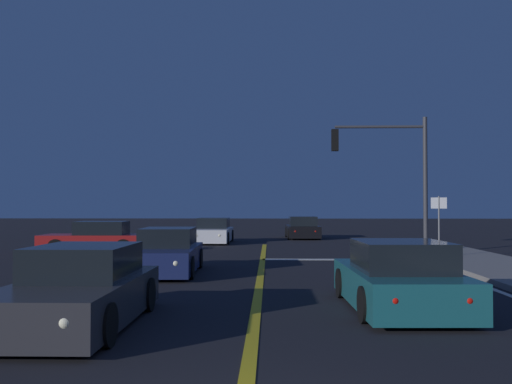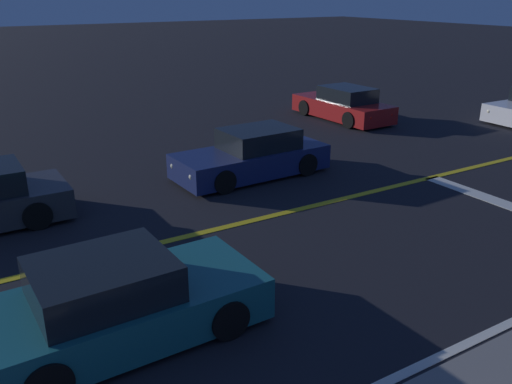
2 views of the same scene
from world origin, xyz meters
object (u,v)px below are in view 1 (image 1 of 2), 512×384
object	(u,v)px
traffic_signal_near_right	(391,163)
car_side_waiting_red	(97,239)
car_mid_block_teal	(399,280)
car_lead_oncoming_navy	(167,254)
car_following_oncoming_white	(213,232)
street_sign_corner	(439,217)
car_parked_curb_charcoal	(80,291)
car_far_approaching_black	(303,229)

from	to	relation	value
traffic_signal_near_right	car_side_waiting_red	bearing A→B (deg)	-1.74
car_side_waiting_red	traffic_signal_near_right	bearing A→B (deg)	-93.26
car_mid_block_teal	traffic_signal_near_right	world-z (taller)	traffic_signal_near_right
car_mid_block_teal	car_lead_oncoming_navy	xyz separation A→B (m)	(-5.58, 5.68, -0.00)
car_following_oncoming_white	car_mid_block_teal	bearing A→B (deg)	107.19
street_sign_corner	car_following_oncoming_white	bearing A→B (deg)	133.54
car_lead_oncoming_navy	street_sign_corner	bearing A→B (deg)	-160.21
car_parked_curb_charcoal	car_following_oncoming_white	bearing A→B (deg)	-90.56
car_parked_curb_charcoal	car_far_approaching_black	xyz separation A→B (m)	(5.20, 24.72, -0.00)
car_parked_curb_charcoal	street_sign_corner	size ratio (longest dim) A/B	1.89
street_sign_corner	car_side_waiting_red	bearing A→B (deg)	166.73
car_lead_oncoming_navy	traffic_signal_near_right	size ratio (longest dim) A/B	0.79
car_mid_block_teal	car_following_oncoming_white	distance (m)	19.81
car_far_approaching_black	traffic_signal_near_right	bearing A→B (deg)	-76.04
car_following_oncoming_white	car_parked_curb_charcoal	size ratio (longest dim) A/B	0.99
car_far_approaching_black	traffic_signal_near_right	distance (m)	11.81
car_mid_block_teal	street_sign_corner	size ratio (longest dim) A/B	1.84
car_side_waiting_red	car_lead_oncoming_navy	bearing A→B (deg)	-149.64
car_following_oncoming_white	car_lead_oncoming_navy	bearing A→B (deg)	90.80
car_parked_curb_charcoal	traffic_signal_near_right	size ratio (longest dim) A/B	0.78
car_mid_block_teal	car_far_approaching_black	size ratio (longest dim) A/B	1.04
car_lead_oncoming_navy	traffic_signal_near_right	distance (m)	10.85
car_side_waiting_red	traffic_signal_near_right	xyz separation A→B (m)	(12.35, -0.38, 3.21)
car_side_waiting_red	car_mid_block_teal	xyz separation A→B (m)	(9.85, -12.54, 0.00)
car_far_approaching_black	traffic_signal_near_right	size ratio (longest dim) A/B	0.74
car_far_approaching_black	street_sign_corner	distance (m)	14.40
car_far_approaching_black	car_following_oncoming_white	bearing A→B (deg)	-142.24
car_lead_oncoming_navy	car_following_oncoming_white	world-z (taller)	same
car_mid_block_teal	car_parked_curb_charcoal	distance (m)	5.93
car_lead_oncoming_navy	street_sign_corner	world-z (taller)	street_sign_corner
car_mid_block_teal	car_following_oncoming_white	size ratio (longest dim) A/B	0.99
traffic_signal_near_right	car_lead_oncoming_navy	bearing A→B (deg)	38.77
car_following_oncoming_white	car_parked_curb_charcoal	xyz separation A→B (m)	(-0.15, -20.61, -0.00)
car_lead_oncoming_navy	traffic_signal_near_right	world-z (taller)	traffic_signal_near_right
car_side_waiting_red	car_following_oncoming_white	xyz separation A→B (m)	(4.29, 6.47, 0.00)
car_side_waiting_red	car_far_approaching_black	world-z (taller)	same
car_mid_block_teal	car_lead_oncoming_navy	world-z (taller)	same
car_side_waiting_red	car_parked_curb_charcoal	world-z (taller)	same
car_following_oncoming_white	street_sign_corner	world-z (taller)	street_sign_corner
car_mid_block_teal	car_far_approaching_black	bearing A→B (deg)	89.73
car_mid_block_teal	traffic_signal_near_right	size ratio (longest dim) A/B	0.76
car_lead_oncoming_navy	car_parked_curb_charcoal	distance (m)	7.27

